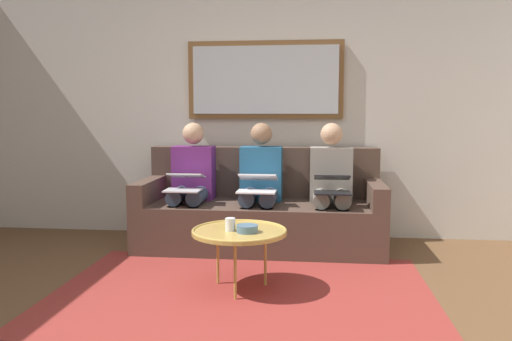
{
  "coord_description": "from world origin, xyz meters",
  "views": [
    {
      "loc": [
        -0.47,
        2.53,
        1.24
      ],
      "look_at": [
        0.0,
        -1.7,
        0.75
      ],
      "focal_mm": 35.82,
      "sensor_mm": 36.0,
      "label": 1
    }
  ],
  "objects_px": {
    "coffee_table": "(239,232)",
    "bowl": "(247,229)",
    "person_left": "(331,183)",
    "person_right": "(191,181)",
    "person_middle": "(260,182)",
    "laptop_black": "(332,184)",
    "laptop_silver": "(185,182)",
    "couch": "(261,212)",
    "framed_mirror": "(265,80)",
    "laptop_white": "(257,183)",
    "cup": "(230,224)"
  },
  "relations": [
    {
      "from": "person_middle",
      "to": "coffee_table",
      "type": "bearing_deg",
      "value": 88.64
    },
    {
      "from": "bowl",
      "to": "laptop_white",
      "type": "height_order",
      "value": "laptop_white"
    },
    {
      "from": "person_middle",
      "to": "cup",
      "type": "bearing_deg",
      "value": 85.78
    },
    {
      "from": "framed_mirror",
      "to": "bowl",
      "type": "xyz_separation_m",
      "value": [
        -0.03,
        1.66,
        -1.1
      ]
    },
    {
      "from": "laptop_white",
      "to": "laptop_silver",
      "type": "height_order",
      "value": "laptop_white"
    },
    {
      "from": "couch",
      "to": "person_left",
      "type": "relative_size",
      "value": 1.93
    },
    {
      "from": "framed_mirror",
      "to": "person_left",
      "type": "xyz_separation_m",
      "value": [
        -0.64,
        0.46,
        -0.94
      ]
    },
    {
      "from": "coffee_table",
      "to": "cup",
      "type": "relative_size",
      "value": 7.35
    },
    {
      "from": "couch",
      "to": "cup",
      "type": "height_order",
      "value": "couch"
    },
    {
      "from": "person_left",
      "to": "person_right",
      "type": "bearing_deg",
      "value": 0.0
    },
    {
      "from": "cup",
      "to": "couch",
      "type": "bearing_deg",
      "value": -93.99
    },
    {
      "from": "bowl",
      "to": "laptop_silver",
      "type": "xyz_separation_m",
      "value": [
        0.67,
        -0.96,
        0.18
      ]
    },
    {
      "from": "couch",
      "to": "framed_mirror",
      "type": "relative_size",
      "value": 1.44
    },
    {
      "from": "person_left",
      "to": "person_middle",
      "type": "height_order",
      "value": "same"
    },
    {
      "from": "coffee_table",
      "to": "bowl",
      "type": "distance_m",
      "value": 0.09
    },
    {
      "from": "framed_mirror",
      "to": "laptop_black",
      "type": "xyz_separation_m",
      "value": [
        -0.64,
        0.7,
        -0.92
      ]
    },
    {
      "from": "person_right",
      "to": "laptop_black",
      "type": "bearing_deg",
      "value": 169.26
    },
    {
      "from": "couch",
      "to": "person_left",
      "type": "xyz_separation_m",
      "value": [
        -0.64,
        0.07,
        0.3
      ]
    },
    {
      "from": "person_middle",
      "to": "person_right",
      "type": "bearing_deg",
      "value": 0.0
    },
    {
      "from": "bowl",
      "to": "laptop_black",
      "type": "xyz_separation_m",
      "value": [
        -0.61,
        -0.96,
        0.18
      ]
    },
    {
      "from": "framed_mirror",
      "to": "coffee_table",
      "type": "distance_m",
      "value": 1.97
    },
    {
      "from": "laptop_silver",
      "to": "person_middle",
      "type": "bearing_deg",
      "value": -159.12
    },
    {
      "from": "laptop_silver",
      "to": "framed_mirror",
      "type": "bearing_deg",
      "value": -132.4
    },
    {
      "from": "coffee_table",
      "to": "laptop_black",
      "type": "distance_m",
      "value": 1.15
    },
    {
      "from": "laptop_black",
      "to": "person_left",
      "type": "bearing_deg",
      "value": -90.0
    },
    {
      "from": "laptop_white",
      "to": "person_right",
      "type": "bearing_deg",
      "value": -20.67
    },
    {
      "from": "cup",
      "to": "framed_mirror",
      "type": "bearing_deg",
      "value": -93.04
    },
    {
      "from": "coffee_table",
      "to": "person_right",
      "type": "distance_m",
      "value": 1.32
    },
    {
      "from": "framed_mirror",
      "to": "person_right",
      "type": "relative_size",
      "value": 1.34
    },
    {
      "from": "framed_mirror",
      "to": "cup",
      "type": "xyz_separation_m",
      "value": [
        0.09,
        1.63,
        -1.08
      ]
    },
    {
      "from": "framed_mirror",
      "to": "laptop_black",
      "type": "bearing_deg",
      "value": 132.45
    },
    {
      "from": "cup",
      "to": "laptop_white",
      "type": "bearing_deg",
      "value": -95.3
    },
    {
      "from": "person_right",
      "to": "bowl",
      "type": "bearing_deg",
      "value": 119.27
    },
    {
      "from": "laptop_black",
      "to": "cup",
      "type": "bearing_deg",
      "value": 52.08
    },
    {
      "from": "coffee_table",
      "to": "person_right",
      "type": "bearing_deg",
      "value": -61.93
    },
    {
      "from": "person_left",
      "to": "person_middle",
      "type": "distance_m",
      "value": 0.64
    },
    {
      "from": "bowl",
      "to": "framed_mirror",
      "type": "bearing_deg",
      "value": -88.8
    },
    {
      "from": "laptop_black",
      "to": "person_middle",
      "type": "distance_m",
      "value": 0.68
    },
    {
      "from": "couch",
      "to": "laptop_silver",
      "type": "distance_m",
      "value": 0.78
    },
    {
      "from": "person_middle",
      "to": "person_right",
      "type": "distance_m",
      "value": 0.64
    },
    {
      "from": "laptop_white",
      "to": "laptop_silver",
      "type": "distance_m",
      "value": 0.64
    },
    {
      "from": "laptop_white",
      "to": "couch",
      "type": "bearing_deg",
      "value": -90.0
    },
    {
      "from": "coffee_table",
      "to": "bowl",
      "type": "relative_size",
      "value": 4.49
    },
    {
      "from": "laptop_black",
      "to": "laptop_white",
      "type": "distance_m",
      "value": 0.64
    },
    {
      "from": "bowl",
      "to": "laptop_black",
      "type": "distance_m",
      "value": 1.15
    },
    {
      "from": "person_middle",
      "to": "laptop_white",
      "type": "distance_m",
      "value": 0.24
    },
    {
      "from": "cup",
      "to": "laptop_black",
      "type": "height_order",
      "value": "laptop_black"
    },
    {
      "from": "framed_mirror",
      "to": "person_right",
      "type": "height_order",
      "value": "framed_mirror"
    },
    {
      "from": "person_right",
      "to": "laptop_silver",
      "type": "bearing_deg",
      "value": 90.0
    },
    {
      "from": "coffee_table",
      "to": "laptop_black",
      "type": "relative_size",
      "value": 1.87
    }
  ]
}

